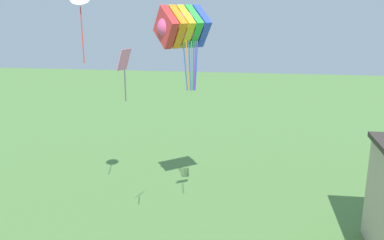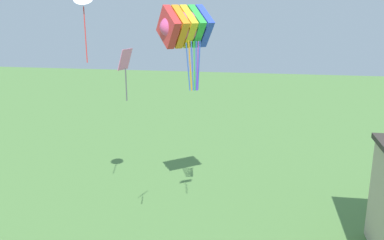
# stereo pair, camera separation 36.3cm
# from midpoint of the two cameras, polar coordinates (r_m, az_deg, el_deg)

# --- Properties ---
(kite_rainbow_parafoil) EXTENTS (3.24, 3.14, 4.07)m
(kite_rainbow_parafoil) POSITION_cam_midpoint_polar(r_m,az_deg,el_deg) (20.69, -1.82, 12.33)
(kite_rainbow_parafoil) COLOR #E54C8C
(kite_pink_diamond) EXTENTS (0.50, 0.69, 2.04)m
(kite_pink_diamond) POSITION_cam_midpoint_polar(r_m,az_deg,el_deg) (16.75, -9.63, 7.19)
(kite_pink_diamond) COLOR pink
(kite_white_delta) EXTENTS (1.04, 0.95, 3.19)m
(kite_white_delta) POSITION_cam_midpoint_polar(r_m,az_deg,el_deg) (20.58, -15.21, 14.89)
(kite_white_delta) COLOR white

